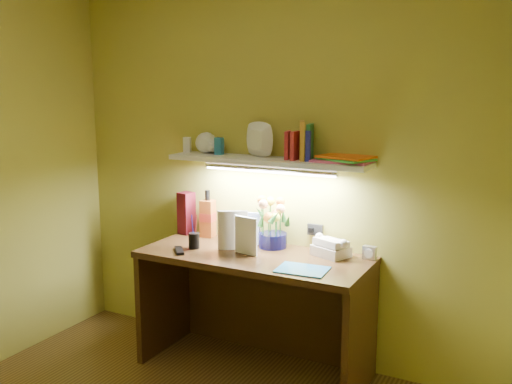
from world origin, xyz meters
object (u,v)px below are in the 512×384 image
flower_bouquet (273,223)px  desk_clock (370,253)px  telephone (331,246)px  desk (254,313)px  whisky_bottle (208,214)px

flower_bouquet → desk_clock: 0.63m
telephone → flower_bouquet: bearing=-159.1°
desk → desk_clock: 0.80m
flower_bouquet → telephone: (0.39, -0.01, -0.10)m
desk → flower_bouquet: 0.57m
flower_bouquet → telephone: 0.40m
telephone → whisky_bottle: 0.90m
telephone → desk_clock: size_ratio=2.57×
desk → desk_clock: size_ratio=17.70×
desk → desk_clock: (0.65, 0.22, 0.41)m
telephone → whisky_bottle: whisky_bottle is taller
telephone → whisky_bottle: size_ratio=0.64×
telephone → desk: bearing=-134.6°
whisky_bottle → desk: bearing=-25.4°
flower_bouquet → desk_clock: size_ratio=4.00×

